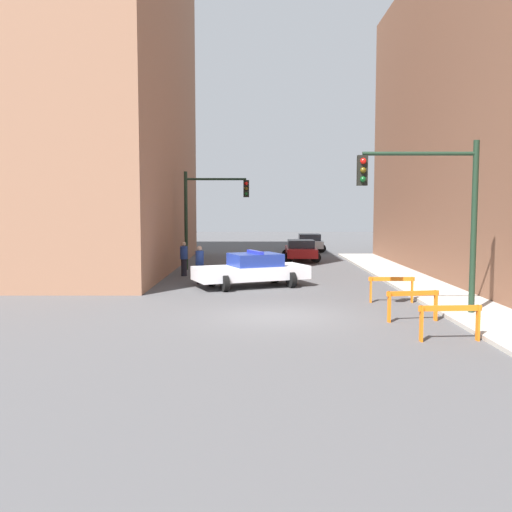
# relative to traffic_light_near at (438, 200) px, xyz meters

# --- Properties ---
(ground_plane) EXTENTS (120.00, 120.00, 0.00)m
(ground_plane) POSITION_rel_traffic_light_near_xyz_m (-4.73, 0.05, -3.53)
(ground_plane) COLOR #4C4C4F
(sidewalk_right) EXTENTS (2.40, 44.00, 0.12)m
(sidewalk_right) POSITION_rel_traffic_light_near_xyz_m (1.47, 0.05, -3.47)
(sidewalk_right) COLOR #B2ADA3
(sidewalk_right) RESTS_ON ground_plane
(building_corner_left) EXTENTS (14.00, 20.00, 20.71)m
(building_corner_left) POSITION_rel_traffic_light_near_xyz_m (-16.73, 14.05, 6.82)
(building_corner_left) COLOR #93664C
(building_corner_left) RESTS_ON ground_plane
(traffic_light_near) EXTENTS (3.64, 0.35, 5.20)m
(traffic_light_near) POSITION_rel_traffic_light_near_xyz_m (0.00, 0.00, 0.00)
(traffic_light_near) COLOR black
(traffic_light_near) RESTS_ON sidewalk_right
(traffic_light_far) EXTENTS (3.44, 0.35, 5.20)m
(traffic_light_far) POSITION_rel_traffic_light_near_xyz_m (-8.03, 13.04, -0.13)
(traffic_light_far) COLOR black
(traffic_light_far) RESTS_ON ground_plane
(police_car) EXTENTS (5.05, 3.51, 1.52)m
(police_car) POSITION_rel_traffic_light_near_xyz_m (-5.58, 6.42, -2.81)
(police_car) COLOR white
(police_car) RESTS_ON ground_plane
(parked_car_near) EXTENTS (2.33, 4.33, 1.31)m
(parked_car_near) POSITION_rel_traffic_light_near_xyz_m (-2.64, 18.01, -2.86)
(parked_car_near) COLOR maroon
(parked_car_near) RESTS_ON ground_plane
(parked_car_mid) EXTENTS (2.36, 4.35, 1.31)m
(parked_car_mid) POSITION_rel_traffic_light_near_xyz_m (-1.37, 25.91, -2.86)
(parked_car_mid) COLOR silver
(parked_car_mid) RESTS_ON ground_plane
(pedestrian_crossing) EXTENTS (0.48, 0.48, 1.66)m
(pedestrian_crossing) POSITION_rel_traffic_light_near_xyz_m (-7.86, 7.37, -2.67)
(pedestrian_crossing) COLOR black
(pedestrian_crossing) RESTS_ON ground_plane
(pedestrian_corner) EXTENTS (0.42, 0.42, 1.66)m
(pedestrian_corner) POSITION_rel_traffic_light_near_xyz_m (-8.91, 10.27, -2.67)
(pedestrian_corner) COLOR black
(pedestrian_corner) RESTS_ON ground_plane
(barrier_front) EXTENTS (1.60, 0.26, 0.90)m
(barrier_front) POSITION_rel_traffic_light_near_xyz_m (-0.60, -3.27, -2.91)
(barrier_front) COLOR orange
(barrier_front) RESTS_ON ground_plane
(barrier_mid) EXTENTS (1.59, 0.40, 0.90)m
(barrier_mid) POSITION_rel_traffic_light_near_xyz_m (-0.85, -0.82, -2.91)
(barrier_mid) COLOR orange
(barrier_mid) RESTS_ON ground_plane
(barrier_back) EXTENTS (1.60, 0.18, 0.90)m
(barrier_back) POSITION_rel_traffic_light_near_xyz_m (-0.69, 2.49, -2.91)
(barrier_back) COLOR orange
(barrier_back) RESTS_ON ground_plane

